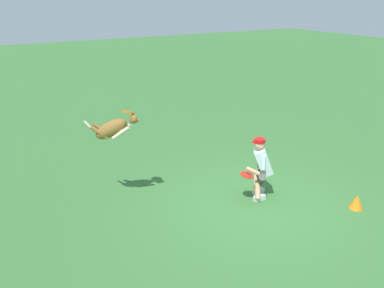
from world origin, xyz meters
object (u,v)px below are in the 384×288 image
dog (113,128)px  frisbee_flying (128,112)px  frisbee_held (247,175)px  person (261,166)px  training_cone (357,202)px

dog → frisbee_flying: (-0.26, 0.12, 0.31)m
dog → frisbee_held: (-2.23, 1.26, -1.00)m
person → training_cone: 1.98m
dog → frisbee_flying: frisbee_flying is taller
training_cone → frisbee_held: bearing=-36.9°
dog → frisbee_flying: 0.42m
frisbee_flying → frisbee_held: (-1.97, 1.14, -1.31)m
training_cone → person: bearing=-44.6°
training_cone → frisbee_flying: bearing=-33.4°
person → frisbee_flying: (2.36, -1.11, 1.22)m
person → frisbee_held: size_ratio=4.82×
person → training_cone: size_ratio=4.40×
person → dog: (2.62, -1.23, 0.91)m
person → training_cone: person is taller
person → frisbee_flying: bearing=9.0°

